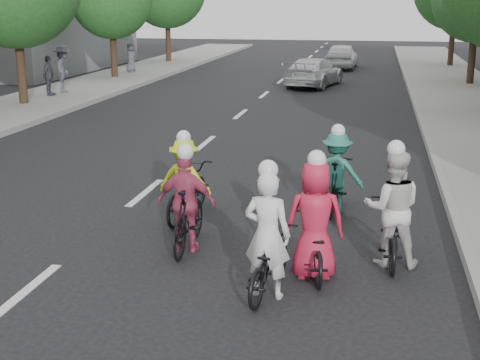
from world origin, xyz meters
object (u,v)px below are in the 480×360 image
(follow_car_lead, at_px, (314,72))
(spectator_0, at_px, (63,69))
(cyclist_4, at_px, (392,220))
(cyclist_5, at_px, (336,178))
(cyclist_0, at_px, (268,252))
(cyclist_3, at_px, (315,232))
(follow_car_trail, at_px, (342,56))
(spectator_1, at_px, (49,76))
(cyclist_2, at_px, (186,187))
(spectator_2, at_px, (131,58))
(cyclist_1, at_px, (188,211))

(follow_car_lead, relative_size, spectator_0, 2.32)
(cyclist_4, xyz_separation_m, cyclist_5, (-0.96, 2.36, -0.03))
(cyclist_0, xyz_separation_m, cyclist_3, (0.55, 0.75, 0.05))
(cyclist_3, xyz_separation_m, follow_car_trail, (-1.23, 30.50, 0.07))
(cyclist_0, xyz_separation_m, follow_car_lead, (-1.47, 22.60, 0.05))
(cyclist_0, distance_m, spectator_1, 19.99)
(follow_car_lead, xyz_separation_m, spectator_1, (-9.96, -6.21, 0.29))
(cyclist_4, height_order, spectator_1, cyclist_4)
(cyclist_2, height_order, spectator_2, spectator_2)
(cyclist_4, xyz_separation_m, follow_car_lead, (-3.10, 21.16, -0.03))
(spectator_0, relative_size, spectator_2, 1.28)
(cyclist_0, xyz_separation_m, spectator_1, (-11.43, 16.39, 0.34))
(cyclist_1, height_order, cyclist_3, cyclist_3)
(cyclist_5, distance_m, follow_car_trail, 27.47)
(cyclist_4, distance_m, spectator_1, 19.85)
(cyclist_2, relative_size, spectator_1, 1.22)
(follow_car_trail, xyz_separation_m, spectator_0, (-10.58, -13.90, 0.39))
(cyclist_1, xyz_separation_m, cyclist_5, (2.17, 2.43, 0.01))
(cyclist_4, xyz_separation_m, spectator_0, (-12.89, 15.91, 0.43))
(cyclist_5, xyz_separation_m, spectator_0, (-11.93, 13.54, 0.46))
(cyclist_3, bearing_deg, cyclist_1, -27.86)
(cyclist_5, height_order, spectator_0, spectator_0)
(follow_car_lead, height_order, spectator_1, spectator_1)
(cyclist_3, bearing_deg, follow_car_lead, -95.41)
(follow_car_lead, distance_m, spectator_1, 11.75)
(follow_car_trail, bearing_deg, spectator_2, 29.82)
(cyclist_3, height_order, cyclist_4, cyclist_4)
(cyclist_0, height_order, cyclist_1, cyclist_0)
(spectator_1, bearing_deg, cyclist_2, -149.90)
(cyclist_3, xyz_separation_m, spectator_1, (-11.99, 15.64, 0.28))
(cyclist_1, bearing_deg, cyclist_3, 162.27)
(follow_car_trail, bearing_deg, cyclist_0, 93.35)
(follow_car_lead, bearing_deg, spectator_1, 43.81)
(cyclist_1, xyz_separation_m, spectator_0, (-9.76, 15.97, 0.47))
(cyclist_2, relative_size, follow_car_lead, 0.43)
(spectator_0, bearing_deg, cyclist_2, -163.33)
(cyclist_1, xyz_separation_m, cyclist_2, (-0.46, 1.50, -0.04))
(cyclist_0, relative_size, spectator_2, 1.25)
(cyclist_5, bearing_deg, spectator_1, -41.09)
(cyclist_0, height_order, cyclist_2, cyclist_0)
(cyclist_4, bearing_deg, spectator_0, -52.99)
(cyclist_0, bearing_deg, cyclist_5, -91.97)
(cyclist_0, bearing_deg, cyclist_4, -130.36)
(cyclist_1, relative_size, cyclist_2, 0.91)
(spectator_2, bearing_deg, cyclist_4, -151.70)
(follow_car_lead, bearing_deg, cyclist_1, 101.79)
(cyclist_3, relative_size, spectator_0, 0.97)
(cyclist_2, xyz_separation_m, spectator_1, (-9.47, 13.50, 0.34))
(cyclist_1, relative_size, follow_car_lead, 0.39)
(cyclist_1, distance_m, cyclist_3, 2.15)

